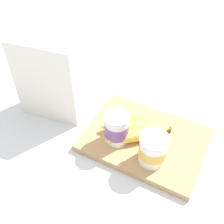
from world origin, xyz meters
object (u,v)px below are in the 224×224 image
Objects in this scene: yogurt_cup_back at (117,128)px; cereal_box at (49,79)px; cutting_board at (145,140)px; banana_bunch at (138,128)px; yogurt_cup_front at (153,149)px.

cereal_box is at bearing -6.93° from yogurt_cup_back.
yogurt_cup_back is at bearing 163.91° from cereal_box.
cutting_board is 1.73× the size of banana_bunch.
banana_bunch is at bearing -43.68° from yogurt_cup_front.
banana_bunch is at bearing -13.97° from cutting_board.
cutting_board is 3.85× the size of yogurt_cup_front.
banana_bunch is at bearing -129.18° from yogurt_cup_back.
yogurt_cup_back is at bearing 32.28° from cutting_board.
yogurt_cup_front is at bearing 125.47° from cutting_board.
banana_bunch is (-0.04, -0.05, -0.03)m from yogurt_cup_back.
yogurt_cup_front reaches higher than cutting_board.
cereal_box is 0.24m from yogurt_cup_back.
yogurt_cup_front is at bearing 170.98° from yogurt_cup_back.
yogurt_cup_back is 0.07m from banana_bunch.
cereal_box is 2.94× the size of yogurt_cup_front.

